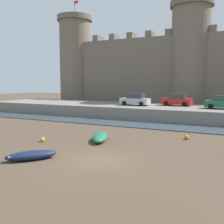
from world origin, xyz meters
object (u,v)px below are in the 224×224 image
object	(u,v)px
rowboat_near_channel_left	(31,155)
mooring_buoy_mid_mud	(187,137)
car_quay_west	(177,100)
mooring_buoy_near_shore	(42,140)
car_quay_centre_west	(223,102)
car_quay_east	(135,100)
rowboat_midflat_centre	(100,137)

from	to	relation	value
rowboat_near_channel_left	mooring_buoy_mid_mud	xyz separation A→B (m)	(7.74, 10.28, -0.11)
mooring_buoy_mid_mud	car_quay_west	size ratio (longest dim) A/B	0.10
mooring_buoy_near_shore	rowboat_near_channel_left	bearing A→B (deg)	-57.19
car_quay_centre_west	car_quay_west	world-z (taller)	same
rowboat_near_channel_left	mooring_buoy_mid_mud	distance (m)	12.87
car_quay_east	rowboat_near_channel_left	bearing A→B (deg)	-86.04
car_quay_east	car_quay_centre_west	world-z (taller)	same
rowboat_midflat_centre	car_quay_east	xyz separation A→B (m)	(-2.85, 15.69, 2.05)
car_quay_west	rowboat_near_channel_left	bearing A→B (deg)	-98.88
rowboat_near_channel_left	car_quay_centre_west	distance (m)	24.66
rowboat_midflat_centre	mooring_buoy_near_shore	size ratio (longest dim) A/B	9.70
mooring_buoy_mid_mud	mooring_buoy_near_shore	size ratio (longest dim) A/B	1.04
rowboat_near_channel_left	mooring_buoy_mid_mud	bearing A→B (deg)	53.03
rowboat_near_channel_left	car_quay_west	distance (m)	24.87
car_quay_centre_west	car_quay_east	bearing A→B (deg)	-179.35
mooring_buoy_mid_mud	car_quay_centre_west	world-z (taller)	car_quay_centre_west
rowboat_midflat_centre	car_quay_east	bearing A→B (deg)	100.29
car_quay_east	car_quay_centre_west	xyz separation A→B (m)	(11.43, 0.13, 0.00)
car_quay_west	mooring_buoy_mid_mud	bearing A→B (deg)	-74.59
rowboat_near_channel_left	mooring_buoy_mid_mud	size ratio (longest dim) A/B	7.56
rowboat_midflat_centre	car_quay_east	distance (m)	16.07
car_quay_centre_west	rowboat_midflat_centre	bearing A→B (deg)	-118.48
mooring_buoy_mid_mud	mooring_buoy_near_shore	xyz separation A→B (m)	(-10.45, -6.08, -0.01)
car_quay_centre_west	rowboat_near_channel_left	bearing A→B (deg)	-113.71
car_quay_centre_west	mooring_buoy_near_shore	bearing A→B (deg)	-124.54
rowboat_near_channel_left	car_quay_west	size ratio (longest dim) A/B	0.73
car_quay_east	car_quay_west	distance (m)	5.77
mooring_buoy_near_shore	car_quay_centre_west	bearing A→B (deg)	55.46
rowboat_near_channel_left	rowboat_midflat_centre	world-z (taller)	rowboat_midflat_centre
rowboat_near_channel_left	car_quay_centre_west	bearing A→B (deg)	66.29
mooring_buoy_near_shore	car_quay_east	bearing A→B (deg)	86.33
rowboat_near_channel_left	car_quay_west	xyz separation A→B (m)	(3.82, 24.49, 2.08)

